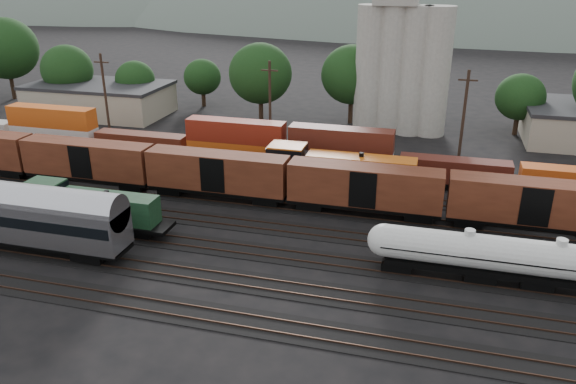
% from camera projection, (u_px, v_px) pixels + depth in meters
% --- Properties ---
extents(ground, '(600.00, 600.00, 0.00)m').
position_uv_depth(ground, '(326.00, 234.00, 52.22)').
color(ground, black).
extents(tracks, '(180.00, 33.20, 0.20)m').
position_uv_depth(tracks, '(326.00, 234.00, 52.21)').
color(tracks, black).
rests_on(tracks, ground).
extents(green_locomotive, '(15.82, 2.79, 4.19)m').
position_uv_depth(green_locomotive, '(82.00, 206.00, 52.18)').
color(green_locomotive, black).
rests_on(green_locomotive, ground).
extents(tank_car_a, '(15.66, 2.80, 4.11)m').
position_uv_depth(tank_car_a, '(467.00, 252.00, 43.88)').
color(tank_car_a, silver).
rests_on(tank_car_a, ground).
extents(tank_car_b, '(15.86, 2.84, 4.16)m').
position_uv_depth(tank_car_b, '(558.00, 263.00, 42.29)').
color(tank_car_b, silver).
rests_on(tank_car_b, ground).
extents(orange_locomotive, '(19.30, 3.22, 4.82)m').
position_uv_depth(orange_locomotive, '(330.00, 169.00, 60.50)').
color(orange_locomotive, black).
rests_on(orange_locomotive, ground).
extents(boxcar_string, '(138.20, 2.90, 4.20)m').
position_uv_depth(boxcar_string, '(365.00, 187.00, 54.84)').
color(boxcar_string, black).
rests_on(boxcar_string, ground).
extents(container_wall, '(160.00, 2.60, 5.80)m').
position_uv_depth(container_wall, '(312.00, 156.00, 65.87)').
color(container_wall, black).
rests_on(container_wall, ground).
extents(grain_silo, '(13.40, 5.00, 29.00)m').
position_uv_depth(grain_silo, '(402.00, 55.00, 79.29)').
color(grain_silo, '#A09E93').
rests_on(grain_silo, ground).
extents(industrial_sheds, '(119.38, 17.26, 5.10)m').
position_uv_depth(industrial_sheds, '(420.00, 118.00, 81.13)').
color(industrial_sheds, '#9E937F').
rests_on(industrial_sheds, ground).
extents(tree_band, '(161.47, 21.94, 14.51)m').
position_uv_depth(tree_band, '(383.00, 77.00, 81.70)').
color(tree_band, black).
rests_on(tree_band, ground).
extents(utility_poles, '(122.20, 0.36, 12.00)m').
position_uv_depth(utility_poles, '(363.00, 112.00, 69.50)').
color(utility_poles, black).
rests_on(utility_poles, ground).
extents(distant_hills, '(860.00, 286.00, 130.00)m').
position_uv_depth(distant_hills, '(472.00, 55.00, 286.41)').
color(distant_hills, '#59665B').
rests_on(distant_hills, ground).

